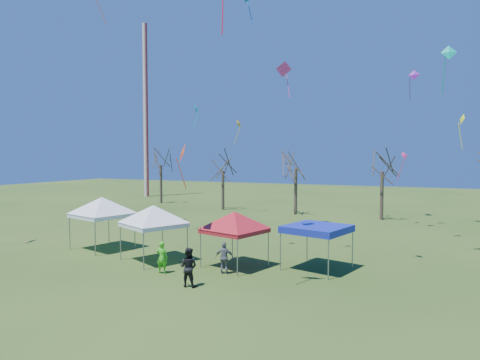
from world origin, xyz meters
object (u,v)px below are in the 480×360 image
(radio_mast, at_px, (146,111))
(person_grey, at_px, (224,258))
(tree_2, at_px, (296,152))
(tent_white_mid, at_px, (153,209))
(tree_3, at_px, (383,154))
(tent_blue, at_px, (317,229))
(tent_white_west, at_px, (102,201))
(tent_red, at_px, (235,215))
(tree_1, at_px, (223,157))
(person_dark, at_px, (188,267))
(tree_0, at_px, (161,152))
(person_green, at_px, (162,257))

(radio_mast, height_order, person_grey, radio_mast)
(tree_2, relative_size, person_grey, 5.03)
(tent_white_mid, bearing_deg, tree_3, 65.19)
(tree_2, bearing_deg, tent_blue, -70.13)
(tent_white_west, bearing_deg, tent_red, -3.37)
(tree_1, xyz_separation_m, tree_3, (16.80, -0.60, 0.29))
(tree_2, height_order, tent_red, tree_2)
(tree_2, distance_m, tent_white_mid, 22.32)
(tent_white_mid, distance_m, person_dark, 5.79)
(tree_0, bearing_deg, tent_blue, -41.82)
(tent_red, relative_size, person_dark, 2.11)
(tree_2, xyz_separation_m, tent_white_west, (-6.48, -20.75, -3.21))
(radio_mast, distance_m, tree_0, 11.45)
(radio_mast, height_order, tent_white_mid, radio_mast)
(tent_blue, bearing_deg, tent_red, -162.25)
(tree_0, xyz_separation_m, tent_red, (21.58, -24.32, -3.72))
(person_dark, distance_m, person_grey, 2.62)
(tree_1, distance_m, person_dark, 28.31)
(tree_2, height_order, person_dark, tree_2)
(tree_1, xyz_separation_m, tent_blue, (15.63, -20.27, -3.67))
(tree_3, bearing_deg, radio_mast, 163.69)
(tent_white_mid, distance_m, person_green, 3.48)
(radio_mast, distance_m, tree_2, 28.08)
(tree_3, height_order, person_dark, tree_3)
(person_grey, bearing_deg, tree_2, -99.73)
(radio_mast, xyz_separation_m, person_grey, (28.84, -32.39, -11.69))
(tree_1, distance_m, tent_white_west, 21.29)
(tree_2, bearing_deg, tent_white_west, -107.34)
(tree_2, xyz_separation_m, tent_red, (3.10, -21.32, -3.52))
(tree_0, bearing_deg, radio_mast, 137.23)
(tent_white_mid, height_order, tent_red, tent_white_mid)
(tree_2, xyz_separation_m, person_dark, (2.66, -25.33, -5.40))
(tent_red, bearing_deg, radio_mast, 132.88)
(tree_1, xyz_separation_m, tent_white_mid, (6.78, -22.28, -2.85))
(tree_2, bearing_deg, tree_3, -2.27)
(tree_1, distance_m, tree_3, 16.81)
(tree_1, bearing_deg, person_dark, -66.64)
(person_dark, bearing_deg, tent_white_west, -32.68)
(tent_red, relative_size, tent_blue, 1.05)
(tree_2, relative_size, tent_red, 2.18)
(tree_0, distance_m, tree_3, 27.09)
(person_green, height_order, person_dark, person_dark)
(tree_2, relative_size, person_dark, 4.60)
(tent_white_west, bearing_deg, radio_mast, 122.24)
(tent_white_mid, xyz_separation_m, tent_red, (4.72, 0.69, -0.17))
(tree_2, distance_m, tent_white_west, 21.98)
(radio_mast, distance_m, person_grey, 44.92)
(tree_2, distance_m, person_grey, 23.63)
(person_green, distance_m, person_grey, 3.16)
(tent_red, distance_m, person_green, 4.34)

